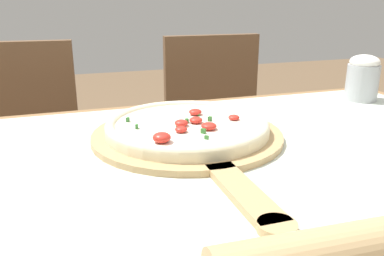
# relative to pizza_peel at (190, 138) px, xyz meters

# --- Properties ---
(dining_table) EXTENTS (1.45, 0.85, 0.74)m
(dining_table) POSITION_rel_pizza_peel_xyz_m (-0.04, -0.11, -0.11)
(dining_table) COLOR olive
(dining_table) RESTS_ON ground_plane
(towel_cloth) EXTENTS (1.37, 0.77, 0.00)m
(towel_cloth) POSITION_rel_pizza_peel_xyz_m (-0.04, -0.11, -0.01)
(towel_cloth) COLOR silver
(towel_cloth) RESTS_ON dining_table
(pizza_peel) EXTENTS (0.38, 0.57, 0.01)m
(pizza_peel) POSITION_rel_pizza_peel_xyz_m (0.00, 0.00, 0.00)
(pizza_peel) COLOR tan
(pizza_peel) RESTS_ON towel_cloth
(pizza) EXTENTS (0.32, 0.32, 0.04)m
(pizza) POSITION_rel_pizza_peel_xyz_m (-0.00, 0.02, 0.02)
(pizza) COLOR beige
(pizza) RESTS_ON pizza_peel
(chair_left) EXTENTS (0.43, 0.43, 0.87)m
(chair_left) POSITION_rel_pizza_peel_xyz_m (-0.37, 0.69, -0.25)
(chair_left) COLOR brown
(chair_left) RESTS_ON ground_plane
(chair_right) EXTENTS (0.42, 0.42, 0.87)m
(chair_right) POSITION_rel_pizza_peel_xyz_m (0.34, 0.69, -0.25)
(chair_right) COLOR brown
(chair_right) RESTS_ON ground_plane
(flour_cup) EXTENTS (0.08, 0.08, 0.12)m
(flour_cup) POSITION_rel_pizza_peel_xyz_m (0.54, 0.17, 0.06)
(flour_cup) COLOR #B2B7BC
(flour_cup) RESTS_ON towel_cloth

